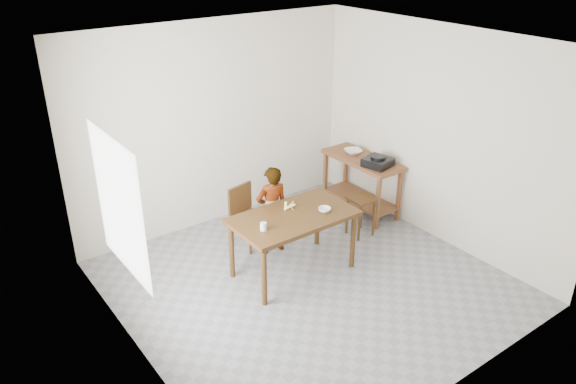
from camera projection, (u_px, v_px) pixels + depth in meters
floor at (309, 284)px, 6.43m from camera, size 4.00×4.00×0.04m
ceiling at (313, 41)px, 5.24m from camera, size 4.00×4.00×0.04m
wall_back at (214, 125)px, 7.30m from camera, size 4.00×0.04×2.70m
wall_front at (472, 259)px, 4.37m from camera, size 4.00×0.04×2.70m
wall_left at (125, 232)px, 4.75m from camera, size 0.04×4.00×2.70m
wall_right at (439, 136)px, 6.92m from camera, size 0.04×4.00×2.70m
window_pane at (119, 206)px, 4.86m from camera, size 0.02×1.10×1.30m
dining_table at (293, 244)px, 6.47m from camera, size 1.40×0.80×0.75m
prep_counter at (361, 184)px, 7.89m from camera, size 0.50×1.20×0.80m
child at (272, 210)px, 6.82m from camera, size 0.46×0.34×1.13m
dining_chair at (250, 217)px, 7.02m from camera, size 0.45×0.45×0.78m
stool at (360, 216)px, 7.32m from camera, size 0.31×0.31×0.53m
glass_tumbler at (263, 226)px, 5.98m from camera, size 0.08×0.08×0.09m
small_bowl at (324, 210)px, 6.38m from camera, size 0.17×0.17×0.05m
banana at (290, 206)px, 6.44m from camera, size 0.16×0.12×0.06m
serving_bowl at (353, 151)px, 7.86m from camera, size 0.31×0.31×0.06m
gas_burner at (378, 162)px, 7.44m from camera, size 0.40×0.40×0.11m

